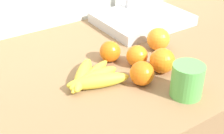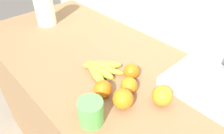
{
  "view_description": "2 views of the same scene",
  "coord_description": "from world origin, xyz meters",
  "px_view_note": "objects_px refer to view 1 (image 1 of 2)",
  "views": [
    {
      "loc": [
        -0.47,
        -0.75,
        1.47
      ],
      "look_at": [
        -0.02,
        -0.08,
        0.99
      ],
      "focal_mm": 50.11,
      "sensor_mm": 36.0,
      "label": 1
    },
    {
      "loc": [
        0.51,
        -0.54,
        1.56
      ],
      "look_at": [
        -0.04,
        -0.04,
        0.99
      ],
      "focal_mm": 33.48,
      "sensor_mm": 36.0,
      "label": 2
    }
  ],
  "objects_px": {
    "orange_right": "(110,51)",
    "mug": "(187,80)",
    "orange_far_right": "(158,39)",
    "orange_back_left": "(162,61)",
    "banana_bunch": "(92,77)",
    "orange_center": "(142,73)",
    "sink_basin": "(142,18)",
    "orange_front": "(137,56)"
  },
  "relations": [
    {
      "from": "orange_back_left",
      "to": "sink_basin",
      "type": "xyz_separation_m",
      "value": [
        0.19,
        0.34,
        -0.02
      ]
    },
    {
      "from": "banana_bunch",
      "to": "mug",
      "type": "height_order",
      "value": "mug"
    },
    {
      "from": "orange_far_right",
      "to": "orange_front",
      "type": "bearing_deg",
      "value": -160.13
    },
    {
      "from": "banana_bunch",
      "to": "orange_far_right",
      "type": "xyz_separation_m",
      "value": [
        0.31,
        0.06,
        0.02
      ]
    },
    {
      "from": "orange_far_right",
      "to": "banana_bunch",
      "type": "bearing_deg",
      "value": -169.65
    },
    {
      "from": "orange_far_right",
      "to": "orange_right",
      "type": "distance_m",
      "value": 0.19
    },
    {
      "from": "orange_front",
      "to": "sink_basin",
      "type": "bearing_deg",
      "value": 48.98
    },
    {
      "from": "orange_center",
      "to": "sink_basin",
      "type": "relative_size",
      "value": 0.2
    },
    {
      "from": "orange_back_left",
      "to": "orange_center",
      "type": "bearing_deg",
      "value": -168.74
    },
    {
      "from": "orange_center",
      "to": "mug",
      "type": "height_order",
      "value": "mug"
    },
    {
      "from": "mug",
      "to": "sink_basin",
      "type": "bearing_deg",
      "value": 65.38
    },
    {
      "from": "orange_center",
      "to": "orange_far_right",
      "type": "bearing_deg",
      "value": 37.38
    },
    {
      "from": "orange_right",
      "to": "orange_center",
      "type": "distance_m",
      "value": 0.17
    },
    {
      "from": "sink_basin",
      "to": "mug",
      "type": "xyz_separation_m",
      "value": [
        -0.22,
        -0.47,
        0.03
      ]
    },
    {
      "from": "orange_far_right",
      "to": "orange_back_left",
      "type": "xyz_separation_m",
      "value": [
        -0.09,
        -0.12,
        -0.0
      ]
    },
    {
      "from": "orange_center",
      "to": "orange_back_left",
      "type": "bearing_deg",
      "value": 11.26
    },
    {
      "from": "orange_right",
      "to": "mug",
      "type": "bearing_deg",
      "value": -75.99
    },
    {
      "from": "orange_center",
      "to": "sink_basin",
      "type": "distance_m",
      "value": 0.46
    },
    {
      "from": "orange_front",
      "to": "banana_bunch",
      "type": "bearing_deg",
      "value": -177.14
    },
    {
      "from": "orange_front",
      "to": "orange_center",
      "type": "bearing_deg",
      "value": -120.03
    },
    {
      "from": "orange_far_right",
      "to": "orange_back_left",
      "type": "distance_m",
      "value": 0.15
    },
    {
      "from": "orange_back_left",
      "to": "banana_bunch",
      "type": "bearing_deg",
      "value": 163.0
    },
    {
      "from": "orange_front",
      "to": "orange_right",
      "type": "bearing_deg",
      "value": 127.08
    },
    {
      "from": "banana_bunch",
      "to": "sink_basin",
      "type": "relative_size",
      "value": 0.54
    },
    {
      "from": "sink_basin",
      "to": "orange_center",
      "type": "bearing_deg",
      "value": -128.43
    },
    {
      "from": "orange_right",
      "to": "sink_basin",
      "type": "xyz_separation_m",
      "value": [
        0.29,
        0.19,
        -0.01
      ]
    },
    {
      "from": "orange_back_left",
      "to": "mug",
      "type": "relative_size",
      "value": 0.83
    },
    {
      "from": "orange_front",
      "to": "orange_back_left",
      "type": "xyz_separation_m",
      "value": [
        0.04,
        -0.08,
        0.01
      ]
    },
    {
      "from": "orange_right",
      "to": "orange_back_left",
      "type": "distance_m",
      "value": 0.18
    },
    {
      "from": "orange_back_left",
      "to": "orange_center",
      "type": "height_order",
      "value": "orange_back_left"
    },
    {
      "from": "sink_basin",
      "to": "mug",
      "type": "relative_size",
      "value": 3.73
    },
    {
      "from": "orange_right",
      "to": "mug",
      "type": "xyz_separation_m",
      "value": [
        0.07,
        -0.28,
        0.01
      ]
    },
    {
      "from": "banana_bunch",
      "to": "mug",
      "type": "distance_m",
      "value": 0.28
    },
    {
      "from": "orange_front",
      "to": "mug",
      "type": "height_order",
      "value": "mug"
    },
    {
      "from": "sink_basin",
      "to": "mug",
      "type": "bearing_deg",
      "value": -114.62
    },
    {
      "from": "orange_center",
      "to": "mug",
      "type": "bearing_deg",
      "value": -58.52
    },
    {
      "from": "orange_far_right",
      "to": "orange_center",
      "type": "xyz_separation_m",
      "value": [
        -0.19,
        -0.14,
        -0.0
      ]
    },
    {
      "from": "orange_back_left",
      "to": "orange_center",
      "type": "xyz_separation_m",
      "value": [
        -0.1,
        -0.02,
        -0.0
      ]
    },
    {
      "from": "mug",
      "to": "orange_back_left",
      "type": "bearing_deg",
      "value": 78.45
    },
    {
      "from": "orange_center",
      "to": "sink_basin",
      "type": "xyz_separation_m",
      "value": [
        0.29,
        0.36,
        -0.01
      ]
    },
    {
      "from": "sink_basin",
      "to": "orange_right",
      "type": "bearing_deg",
      "value": -146.25
    },
    {
      "from": "mug",
      "to": "banana_bunch",
      "type": "bearing_deg",
      "value": 133.92
    }
  ]
}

